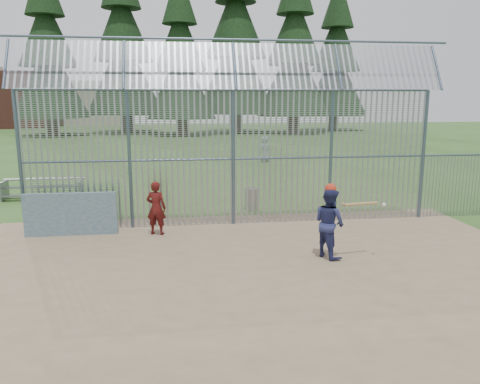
{
  "coord_description": "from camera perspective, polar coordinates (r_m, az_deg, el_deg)",
  "views": [
    {
      "loc": [
        -1.66,
        -10.15,
        3.77
      ],
      "look_at": [
        0.0,
        2.0,
        1.3
      ],
      "focal_mm": 35.0,
      "sensor_mm": 36.0,
      "label": 1
    }
  ],
  "objects": [
    {
      "name": "bg_kid_standing",
      "position": [
        28.05,
        3.05,
        5.24
      ],
      "size": [
        0.89,
        0.86,
        1.54
      ],
      "primitive_type": "imported",
      "rotation": [
        0.0,
        0.0,
        3.83
      ],
      "color": "slate",
      "rests_on": "ground"
    },
    {
      "name": "trash_can",
      "position": [
        15.99,
        1.49,
        -0.85
      ],
      "size": [
        0.56,
        0.56,
        0.82
      ],
      "color": "gray",
      "rests_on": "ground"
    },
    {
      "name": "batting_gear",
      "position": [
        11.18,
        11.77,
        -0.03
      ],
      "size": [
        1.37,
        0.51,
        0.52
      ],
      "color": "#B72C18",
      "rests_on": "ground"
    },
    {
      "name": "ground",
      "position": [
        10.95,
        1.43,
        -8.75
      ],
      "size": [
        120.0,
        120.0,
        0.0
      ],
      "primitive_type": "plane",
      "color": "#2D511E",
      "rests_on": "ground"
    },
    {
      "name": "distant_buildings",
      "position": [
        70.03,
        -26.12,
        10.13
      ],
      "size": [
        26.5,
        10.5,
        8.0
      ],
      "color": "brown",
      "rests_on": "ground"
    },
    {
      "name": "dugout_wall",
      "position": [
        13.74,
        -19.93,
        -2.56
      ],
      "size": [
        2.5,
        0.12,
        1.2
      ],
      "primitive_type": "cube",
      "color": "#38566B",
      "rests_on": "dirt_infield"
    },
    {
      "name": "bleacher",
      "position": [
        19.3,
        -22.88,
        0.46
      ],
      "size": [
        3.0,
        0.95,
        0.72
      ],
      "color": "slate",
      "rests_on": "ground"
    },
    {
      "name": "batter",
      "position": [
        11.33,
        10.84,
        -3.71
      ],
      "size": [
        0.91,
        1.0,
        1.68
      ],
      "primitive_type": "imported",
      "rotation": [
        0.0,
        0.0,
        1.99
      ],
      "color": "navy",
      "rests_on": "dirt_infield"
    },
    {
      "name": "conifer_row",
      "position": [
        52.26,
        -4.0,
        19.15
      ],
      "size": [
        38.48,
        12.26,
        20.2
      ],
      "color": "#332319",
      "rests_on": "ground"
    },
    {
      "name": "dirt_infield",
      "position": [
        10.49,
        1.88,
        -9.63
      ],
      "size": [
        14.0,
        10.0,
        0.02
      ],
      "primitive_type": "cube",
      "color": "#756047",
      "rests_on": "ground"
    },
    {
      "name": "onlooker",
      "position": [
        13.17,
        -10.19,
        -1.93
      ],
      "size": [
        0.63,
        0.5,
        1.51
      ],
      "primitive_type": "imported",
      "rotation": [
        0.0,
        0.0,
        2.86
      ],
      "color": "maroon",
      "rests_on": "dirt_infield"
    },
    {
      "name": "backstop_fence",
      "position": [
        14.09,
        6.55,
        5.57
      ],
      "size": [
        20.09,
        0.81,
        5.3
      ],
      "color": "#47566B",
      "rests_on": "ground"
    }
  ]
}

